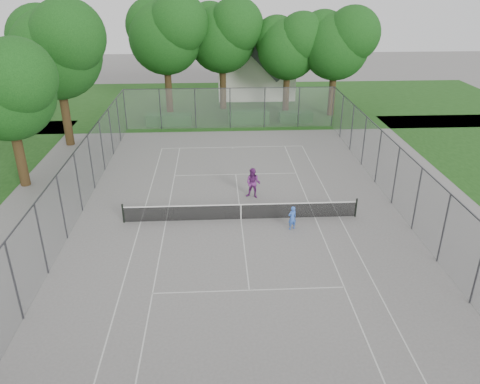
{
  "coord_description": "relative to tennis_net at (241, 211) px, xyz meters",
  "views": [
    {
      "loc": [
        -1.28,
        -22.7,
        12.27
      ],
      "look_at": [
        0.0,
        1.0,
        1.2
      ],
      "focal_mm": 35.0,
      "sensor_mm": 36.0,
      "label": 1
    }
  ],
  "objects": [
    {
      "name": "tree_side_back",
      "position": [
        -12.74,
        13.19,
        7.02
      ],
      "size": [
        7.62,
        6.96,
        10.96
      ],
      "color": "#332312",
      "rests_on": "ground"
    },
    {
      "name": "court_markings",
      "position": [
        0.0,
        0.0,
        -0.5
      ],
      "size": [
        11.03,
        23.83,
        0.01
      ],
      "color": "beige",
      "rests_on": "ground"
    },
    {
      "name": "woman_player",
      "position": [
        0.89,
        2.78,
        0.42
      ],
      "size": [
        1.1,
        0.99,
        1.87
      ],
      "primitive_type": "imported",
      "rotation": [
        0.0,
        0.0,
        -0.37
      ],
      "color": "#712777",
      "rests_on": "ground"
    },
    {
      "name": "tree_far_left",
      "position": [
        -5.6,
        22.24,
        7.04
      ],
      "size": [
        7.65,
        6.98,
        10.99
      ],
      "color": "#332312",
      "rests_on": "ground"
    },
    {
      "name": "tree_side_front",
      "position": [
        -13.47,
        5.35,
        5.84
      ],
      "size": [
        6.43,
        5.87,
        9.24
      ],
      "color": "#332312",
      "rests_on": "ground"
    },
    {
      "name": "house",
      "position": [
        3.19,
        29.09,
        3.53
      ],
      "size": [
        8.07,
        6.26,
        10.05
      ],
      "color": "white",
      "rests_on": "ground"
    },
    {
      "name": "tree_far_midright",
      "position": [
        5.68,
        21.93,
        5.93
      ],
      "size": [
        6.53,
        5.96,
        9.38
      ],
      "color": "#332312",
      "rests_on": "ground"
    },
    {
      "name": "tree_far_midleft",
      "position": [
        -0.38,
        23.58,
        6.73
      ],
      "size": [
        7.33,
        6.69,
        10.53
      ],
      "color": "#332312",
      "rests_on": "ground"
    },
    {
      "name": "girl_player",
      "position": [
        2.63,
        -1.2,
        0.15
      ],
      "size": [
        0.57,
        0.48,
        1.33
      ],
      "primitive_type": "imported",
      "rotation": [
        0.0,
        0.0,
        3.55
      ],
      "color": "blue",
      "rests_on": "ground"
    },
    {
      "name": "perimeter_fence",
      "position": [
        0.0,
        0.0,
        1.3
      ],
      "size": [
        18.08,
        34.08,
        3.52
      ],
      "color": "#38383D",
      "rests_on": "ground"
    },
    {
      "name": "hedge_left",
      "position": [
        -5.42,
        18.16,
        -0.01
      ],
      "size": [
        3.99,
        1.2,
        1.0
      ],
      "primitive_type": "cube",
      "color": "#194E19",
      "rests_on": "ground"
    },
    {
      "name": "grass_far",
      "position": [
        0.0,
        26.0,
        -0.51
      ],
      "size": [
        60.0,
        20.0,
        0.0
      ],
      "primitive_type": "cube",
      "color": "#1A4413",
      "rests_on": "ground"
    },
    {
      "name": "tennis_net",
      "position": [
        0.0,
        0.0,
        0.0
      ],
      "size": [
        12.87,
        0.1,
        1.1
      ],
      "color": "black",
      "rests_on": "ground"
    },
    {
      "name": "hedge_right",
      "position": [
        6.05,
        18.57,
        -0.06
      ],
      "size": [
        2.99,
        1.1,
        0.9
      ],
      "primitive_type": "cube",
      "color": "#194E19",
      "rests_on": "ground"
    },
    {
      "name": "tree_far_right",
      "position": [
        9.85,
        20.63,
        6.33
      ],
      "size": [
        6.92,
        6.32,
        9.95
      ],
      "color": "#332312",
      "rests_on": "ground"
    },
    {
      "name": "ground",
      "position": [
        0.0,
        0.0,
        -0.51
      ],
      "size": [
        120.0,
        120.0,
        0.0
      ],
      "primitive_type": "plane",
      "color": "slate",
      "rests_on": "ground"
    },
    {
      "name": "hedge_mid",
      "position": [
        1.73,
        18.36,
        0.06
      ],
      "size": [
        3.64,
        1.04,
        1.14
      ],
      "primitive_type": "cube",
      "color": "#194E19",
      "rests_on": "ground"
    }
  ]
}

